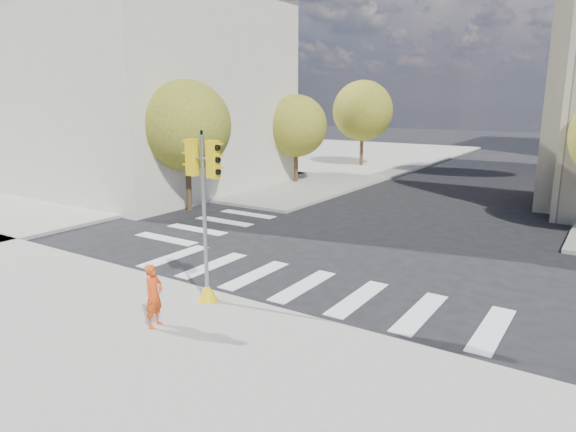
# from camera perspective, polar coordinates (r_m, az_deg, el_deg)

# --- Properties ---
(ground) EXTENTS (160.00, 160.00, 0.00)m
(ground) POSITION_cam_1_polar(r_m,az_deg,el_deg) (17.13, 5.53, -5.86)
(ground) COLOR black
(ground) RESTS_ON ground
(sidewalk_far_left) EXTENTS (28.00, 40.00, 0.15)m
(sidewalk_far_left) POSITION_cam_1_polar(r_m,az_deg,el_deg) (49.15, -1.00, 6.59)
(sidewalk_far_left) COLOR gray
(sidewalk_far_left) RESTS_ON ground
(classical_building) EXTENTS (19.00, 15.00, 12.70)m
(classical_building) POSITION_cam_1_polar(r_m,az_deg,el_deg) (35.46, -18.13, 13.84)
(classical_building) COLOR beige
(classical_building) RESTS_ON ground
(tree_lw_near) EXTENTS (4.40, 4.40, 6.41)m
(tree_lw_near) POSITION_cam_1_polar(r_m,az_deg,el_deg) (25.75, -11.26, 9.80)
(tree_lw_near) COLOR #382616
(tree_lw_near) RESTS_ON ground
(tree_lw_mid) EXTENTS (4.00, 4.00, 5.77)m
(tree_lw_mid) POSITION_cam_1_polar(r_m,az_deg,el_deg) (33.65, 0.91, 9.97)
(tree_lw_mid) COLOR #382616
(tree_lw_mid) RESTS_ON ground
(tree_lw_far) EXTENTS (4.80, 4.80, 6.95)m
(tree_lw_far) POSITION_cam_1_polar(r_m,az_deg,el_deg) (42.41, 8.30, 11.50)
(tree_lw_far) COLOR #382616
(tree_lw_far) RESTS_ON ground
(traffic_signal) EXTENTS (1.07, 0.56, 4.57)m
(traffic_signal) POSITION_cam_1_polar(r_m,az_deg,el_deg) (13.68, -9.19, -1.69)
(traffic_signal) COLOR #DBB20B
(traffic_signal) RESTS_ON sidewalk_near
(photographer) EXTENTS (0.47, 0.63, 1.55)m
(photographer) POSITION_cam_1_polar(r_m,az_deg,el_deg) (12.74, -14.70, -8.56)
(photographer) COLOR #D14213
(photographer) RESTS_ON sidewalk_near
(planter_wall) EXTENTS (6.00, 0.45, 0.50)m
(planter_wall) POSITION_cam_1_polar(r_m,az_deg,el_deg) (27.49, -19.88, 1.46)
(planter_wall) COLOR silver
(planter_wall) RESTS_ON sidewalk_left_near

